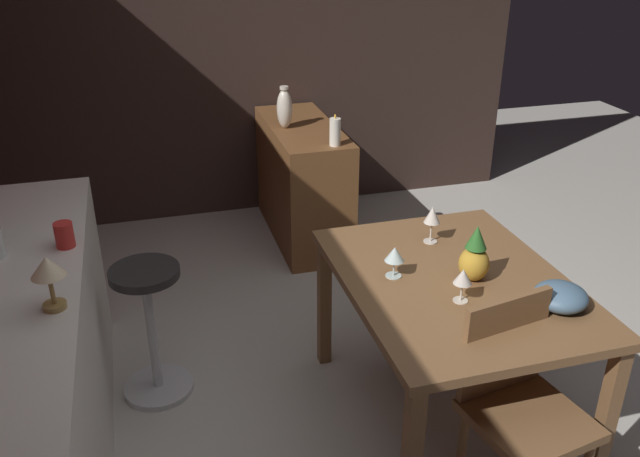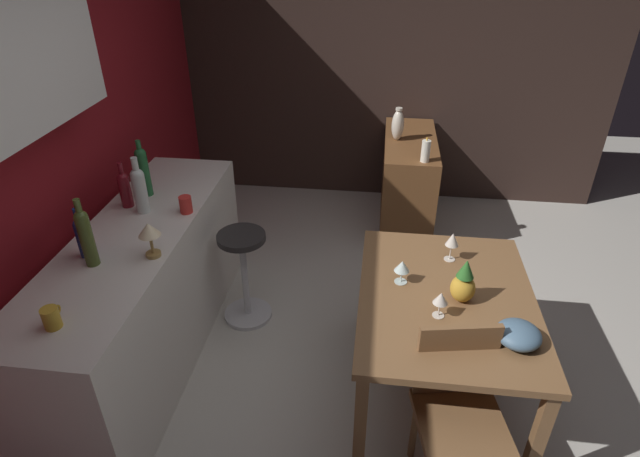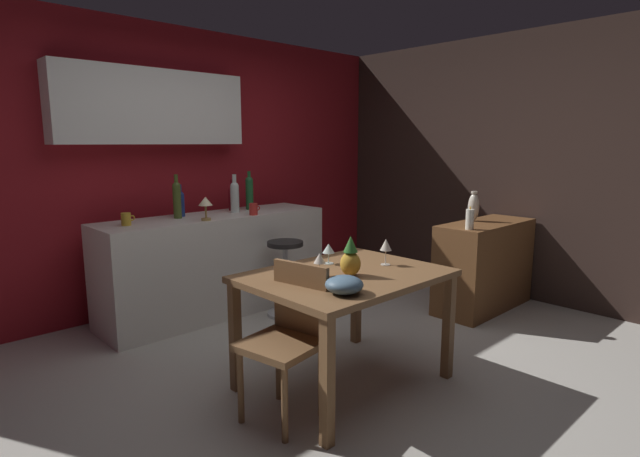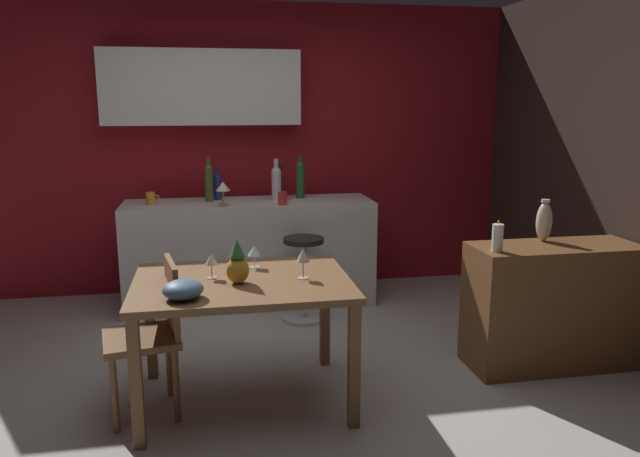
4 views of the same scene
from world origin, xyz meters
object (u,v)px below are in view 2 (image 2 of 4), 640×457
at_px(dining_table, 445,309).
at_px(bar_stool, 245,274).
at_px(wine_bottle_green, 143,170).
at_px(chair_near_window, 458,406).
at_px(wine_glass_left, 441,299).
at_px(sideboard_cabinet, 407,182).
at_px(wine_bottle_clear, 139,188).
at_px(fruit_bowl, 518,335).
at_px(cup_red, 186,204).
at_px(cup_mustard, 51,318).
at_px(vase_ceramic_ivory, 398,125).
at_px(wine_bottle_olive, 86,235).
at_px(pillar_candle_tall, 426,151).
at_px(counter_lamp, 149,233).
at_px(wine_bottle_ruby, 125,188).
at_px(wine_bottle_cobalt, 82,235).
at_px(pineapple_centerpiece, 464,283).
at_px(wine_glass_center, 402,267).
at_px(wine_glass_right, 452,240).

distance_m(dining_table, bar_stool, 1.41).
distance_m(dining_table, wine_bottle_green, 2.03).
relative_size(chair_near_window, wine_glass_left, 6.09).
xyz_separation_m(sideboard_cabinet, wine_bottle_clear, (-1.63, 1.68, 0.65)).
bearing_deg(fruit_bowl, dining_table, 42.79).
bearing_deg(cup_red, cup_mustard, 168.10).
distance_m(wine_bottle_green, cup_mustard, 1.27).
relative_size(bar_stool, vase_ceramic_ivory, 2.44).
distance_m(wine_bottle_olive, pillar_candle_tall, 2.50).
bearing_deg(counter_lamp, cup_mustard, 160.02).
bearing_deg(counter_lamp, wine_bottle_green, 25.45).
bearing_deg(cup_red, counter_lamp, 178.60).
bearing_deg(cup_mustard, bar_stool, -23.28).
bearing_deg(wine_bottle_green, wine_bottle_ruby, 160.83).
relative_size(sideboard_cabinet, vase_ceramic_ivory, 3.93).
relative_size(dining_table, counter_lamp, 6.06).
distance_m(chair_near_window, cup_red, 1.90).
bearing_deg(wine_bottle_clear, fruit_bowl, -108.89).
bearing_deg(vase_ceramic_ivory, wine_bottle_green, 130.49).
distance_m(fruit_bowl, pillar_candle_tall, 1.92).
distance_m(dining_table, chair_near_window, 0.53).
bearing_deg(wine_bottle_clear, cup_mustard, -177.81).
bearing_deg(wine_bottle_clear, wine_bottle_green, 17.63).
bearing_deg(wine_bottle_cobalt, chair_near_window, -101.81).
xyz_separation_m(wine_bottle_olive, vase_ceramic_ivory, (2.17, -1.58, -0.12)).
relative_size(cup_mustard, vase_ceramic_ivory, 0.39).
xyz_separation_m(pineapple_centerpiece, vase_ceramic_ivory, (2.03, 0.33, 0.11)).
distance_m(dining_table, cup_mustard, 1.91).
bearing_deg(sideboard_cabinet, wine_bottle_olive, 142.16).
relative_size(pineapple_centerpiece, wine_bottle_clear, 0.70).
xyz_separation_m(wine_glass_center, pineapple_centerpiece, (-0.12, -0.31, 0.00)).
bearing_deg(cup_mustard, pillar_candle_tall, -37.97).
relative_size(wine_bottle_cobalt, cup_mustard, 2.60).
distance_m(wine_glass_right, wine_glass_center, 0.38).
bearing_deg(wine_bottle_ruby, sideboard_cabinet, -48.90).
xyz_separation_m(bar_stool, wine_glass_center, (-0.46, -1.02, 0.48)).
xyz_separation_m(fruit_bowl, pillar_candle_tall, (1.89, 0.34, 0.12)).
distance_m(wine_glass_center, fruit_bowl, 0.67).
height_order(sideboard_cabinet, chair_near_window, chair_near_window).
relative_size(fruit_bowl, counter_lamp, 1.04).
height_order(wine_glass_left, wine_bottle_cobalt, wine_bottle_cobalt).
bearing_deg(bar_stool, cup_mustard, 156.72).
bearing_deg(wine_glass_center, fruit_bowl, -127.23).
bearing_deg(wine_bottle_olive, dining_table, -84.91).
relative_size(wine_bottle_ruby, pillar_candle_tall, 1.49).
bearing_deg(wine_bottle_green, pineapple_centerpiece, -108.38).
xyz_separation_m(chair_near_window, bar_stool, (1.05, 1.30, -0.12)).
bearing_deg(vase_ceramic_ivory, wine_bottle_clear, 135.90).
distance_m(wine_bottle_green, vase_ceramic_ivory, 2.13).
bearing_deg(wine_bottle_olive, pineapple_centerpiece, -85.84).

